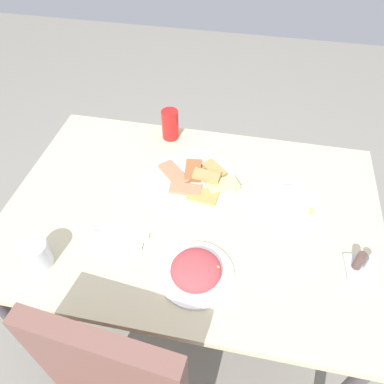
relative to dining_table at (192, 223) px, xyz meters
name	(u,v)px	position (x,y,z in m)	size (l,w,h in m)	color
ground_plane	(192,307)	(0.00, 0.00, -0.64)	(6.00, 6.00, 0.00)	gray
dining_table	(192,223)	(0.00, 0.00, 0.00)	(1.24, 0.85, 0.71)	beige
pide_platter	(194,180)	(0.02, -0.13, 0.08)	(0.33, 0.31, 0.05)	white
salad_plate_greens	(196,271)	(-0.06, 0.24, 0.09)	(0.22, 0.22, 0.06)	white
salad_plate_rice	(291,201)	(-0.32, -0.08, 0.09)	(0.20, 0.20, 0.07)	white
soda_can	(170,125)	(0.16, -0.36, 0.13)	(0.07, 0.07, 0.12)	red
drinking_glass	(36,255)	(0.40, 0.29, 0.12)	(0.08, 0.08, 0.09)	silver
paper_napkin	(118,240)	(0.20, 0.17, 0.07)	(0.14, 0.14, 0.00)	white
fork	(120,235)	(0.20, 0.15, 0.08)	(0.18, 0.02, 0.01)	silver
spoon	(116,244)	(0.20, 0.19, 0.08)	(0.16, 0.02, 0.01)	silver
condiment_caddy	(363,265)	(-0.53, 0.13, 0.09)	(0.10, 0.10, 0.07)	#B2B2B7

